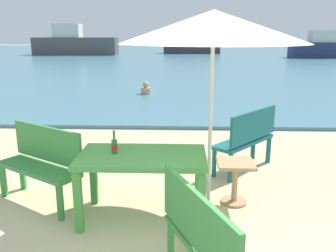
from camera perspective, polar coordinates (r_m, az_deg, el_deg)
sea_water at (r=32.69m, az=2.17°, el=10.98°), size 120.00×50.00×0.08m
picnic_table_green at (r=4.03m, az=-4.01°, el=-5.96°), size 1.40×0.80×0.76m
beer_bottle_amber at (r=4.04m, az=-8.39°, el=-3.01°), size 0.07×0.07×0.26m
patio_umbrella at (r=4.14m, az=7.20°, el=15.22°), size 2.10×2.10×2.30m
side_table_wood at (r=4.55m, az=10.53°, el=-7.75°), size 0.44×0.44×0.54m
bench_teal_center at (r=5.58m, az=12.47°, el=-1.61°), size 1.06×1.14×0.95m
bench_green_left at (r=4.71m, az=-19.15°, el=-5.11°), size 1.21×0.94×0.95m
bench_green_right at (r=2.87m, az=6.16°, el=-17.48°), size 0.81×1.24×0.95m
swimmer_person at (r=12.06m, az=-3.48°, el=5.82°), size 0.34×0.34×0.41m
boat_barge at (r=34.76m, az=-14.45°, el=12.43°), size 7.48×2.04×2.72m
boat_sailboat at (r=32.19m, az=23.66°, el=11.18°), size 5.87×1.60×2.13m
boat_fishing_trawler at (r=35.88m, az=3.64°, el=12.46°), size 5.37×1.46×1.95m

